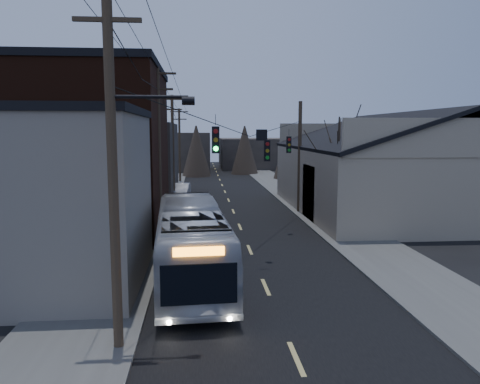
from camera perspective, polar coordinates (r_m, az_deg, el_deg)
The scene contains 13 objects.
road_surface at distance 40.65m, azimuth -1.24°, elevation -1.42°, with size 9.00×110.00×0.02m, color black.
sidewalk_left at distance 40.74m, azimuth -10.40°, elevation -1.45°, with size 4.00×110.00×0.12m, color #474744.
sidewalk_right at distance 41.57m, azimuth 7.74°, elevation -1.22°, with size 4.00×110.00×0.12m, color #474744.
building_clapboard at distance 20.31m, azimuth -23.25°, elevation -1.03°, with size 8.00×8.00×7.00m, color slate.
building_brick at distance 30.99m, azimuth -18.83°, elevation 4.69°, with size 10.00×12.00×10.00m, color black.
building_left_far at distance 46.67m, azimuth -13.49°, elevation 3.84°, with size 9.00×14.00×7.00m, color #2E2925.
warehouse at distance 38.56m, azimuth 18.94°, elevation 1.72°, with size 16.16×20.60×7.73m.
building_far_left at distance 75.22m, azimuth -7.59°, elevation 4.89°, with size 10.00×12.00×6.00m, color #2E2925.
building_far_right at distance 80.74m, azimuth 1.86°, elevation 4.77°, with size 12.00×14.00×5.00m, color #2E2925.
bare_tree at distance 31.54m, azimuth 11.85°, elevation 2.42°, with size 0.40×0.40×7.20m, color black.
utility_lines at distance 34.25m, azimuth -5.84°, elevation 5.20°, with size 11.24×45.28×10.50m.
bus at distance 20.01m, azimuth -5.97°, elevation -6.09°, with size 2.70×11.55×3.22m, color #A3A6AE.
parked_car at distance 44.95m, azimuth -7.09°, elevation 0.22°, with size 1.40×4.01×1.32m, color #ABADB3.
Camera 1 is at (-2.62, -10.08, 6.28)m, focal length 35.00 mm.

